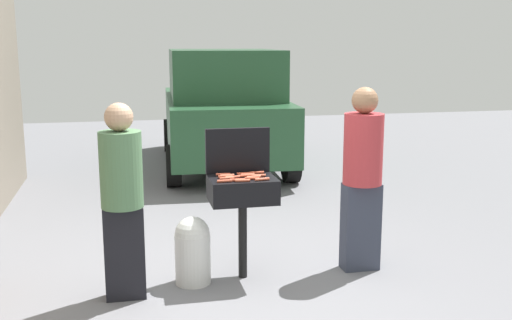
{
  "coord_description": "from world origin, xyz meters",
  "views": [
    {
      "loc": [
        -0.97,
        -5.04,
        2.14
      ],
      "look_at": [
        0.3,
        0.64,
        1.0
      ],
      "focal_mm": 42.28,
      "sensor_mm": 36.0,
      "label": 1
    }
  ],
  "objects_px": {
    "hot_dog_0": "(244,174)",
    "hot_dog_12": "(225,177)",
    "hot_dog_5": "(245,176)",
    "person_left": "(122,195)",
    "person_right": "(362,172)",
    "parked_minivan": "(223,108)",
    "hot_dog_9": "(254,177)",
    "hot_dog_3": "(252,178)",
    "hot_dog_1": "(225,181)",
    "hot_dog_14": "(238,180)",
    "hot_dog_13": "(257,173)",
    "hot_dog_8": "(223,174)",
    "hot_dog_10": "(262,179)",
    "propane_tank": "(193,249)",
    "bbq_grill": "(242,193)",
    "hot_dog_6": "(259,176)",
    "hot_dog_7": "(248,175)",
    "hot_dog_15": "(243,181)",
    "hot_dog_4": "(227,176)",
    "hot_dog_2": "(227,178)",
    "hot_dog_11": "(233,177)"
  },
  "relations": [
    {
      "from": "hot_dog_0",
      "to": "hot_dog_12",
      "type": "relative_size",
      "value": 1.0
    },
    {
      "from": "hot_dog_5",
      "to": "person_left",
      "type": "distance_m",
      "value": 1.12
    },
    {
      "from": "person_right",
      "to": "parked_minivan",
      "type": "distance_m",
      "value": 5.21
    },
    {
      "from": "hot_dog_9",
      "to": "person_left",
      "type": "relative_size",
      "value": 0.08
    },
    {
      "from": "hot_dog_3",
      "to": "hot_dog_5",
      "type": "xyz_separation_m",
      "value": [
        -0.04,
        0.12,
        0.0
      ]
    },
    {
      "from": "hot_dog_1",
      "to": "hot_dog_12",
      "type": "relative_size",
      "value": 1.0
    },
    {
      "from": "hot_dog_3",
      "to": "hot_dog_14",
      "type": "distance_m",
      "value": 0.14
    },
    {
      "from": "hot_dog_13",
      "to": "hot_dog_8",
      "type": "bearing_deg",
      "value": -179.0
    },
    {
      "from": "hot_dog_10",
      "to": "propane_tank",
      "type": "bearing_deg",
      "value": 169.92
    },
    {
      "from": "bbq_grill",
      "to": "propane_tank",
      "type": "xyz_separation_m",
      "value": [
        -0.47,
        -0.04,
        -0.48
      ]
    },
    {
      "from": "bbq_grill",
      "to": "hot_dog_0",
      "type": "height_order",
      "value": "hot_dog_0"
    },
    {
      "from": "hot_dog_6",
      "to": "hot_dog_12",
      "type": "relative_size",
      "value": 1.0
    },
    {
      "from": "hot_dog_13",
      "to": "hot_dog_7",
      "type": "bearing_deg",
      "value": -147.65
    },
    {
      "from": "hot_dog_10",
      "to": "hot_dog_7",
      "type": "bearing_deg",
      "value": 112.51
    },
    {
      "from": "hot_dog_5",
      "to": "person_right",
      "type": "xyz_separation_m",
      "value": [
        1.11,
        -0.05,
        -0.01
      ]
    },
    {
      "from": "hot_dog_8",
      "to": "person_left",
      "type": "relative_size",
      "value": 0.08
    },
    {
      "from": "hot_dog_3",
      "to": "person_right",
      "type": "distance_m",
      "value": 1.07
    },
    {
      "from": "hot_dog_10",
      "to": "hot_dog_14",
      "type": "bearing_deg",
      "value": 174.2
    },
    {
      "from": "hot_dog_9",
      "to": "propane_tank",
      "type": "relative_size",
      "value": 0.21
    },
    {
      "from": "hot_dog_9",
      "to": "hot_dog_15",
      "type": "height_order",
      "value": "same"
    },
    {
      "from": "hot_dog_5",
      "to": "propane_tank",
      "type": "distance_m",
      "value": 0.81
    },
    {
      "from": "bbq_grill",
      "to": "hot_dog_5",
      "type": "height_order",
      "value": "hot_dog_5"
    },
    {
      "from": "hot_dog_12",
      "to": "parked_minivan",
      "type": "relative_size",
      "value": 0.03
    },
    {
      "from": "hot_dog_1",
      "to": "hot_dog_6",
      "type": "distance_m",
      "value": 0.37
    },
    {
      "from": "hot_dog_3",
      "to": "hot_dog_14",
      "type": "xyz_separation_m",
      "value": [
        -0.14,
        -0.03,
        0.0
      ]
    },
    {
      "from": "hot_dog_7",
      "to": "hot_dog_10",
      "type": "bearing_deg",
      "value": -67.49
    },
    {
      "from": "hot_dog_4",
      "to": "hot_dog_12",
      "type": "bearing_deg",
      "value": -118.09
    },
    {
      "from": "hot_dog_2",
      "to": "person_right",
      "type": "bearing_deg",
      "value": 0.82
    },
    {
      "from": "hot_dog_7",
      "to": "hot_dog_4",
      "type": "bearing_deg",
      "value": 178.69
    },
    {
      "from": "hot_dog_0",
      "to": "hot_dog_5",
      "type": "height_order",
      "value": "same"
    },
    {
      "from": "hot_dog_1",
      "to": "hot_dog_5",
      "type": "bearing_deg",
      "value": 36.95
    },
    {
      "from": "person_left",
      "to": "hot_dog_11",
      "type": "bearing_deg",
      "value": 10.35
    },
    {
      "from": "propane_tank",
      "to": "person_left",
      "type": "bearing_deg",
      "value": -162.43
    },
    {
      "from": "hot_dog_11",
      "to": "person_left",
      "type": "bearing_deg",
      "value": -167.45
    },
    {
      "from": "hot_dog_12",
      "to": "hot_dog_8",
      "type": "bearing_deg",
      "value": 92.64
    },
    {
      "from": "hot_dog_4",
      "to": "person_right",
      "type": "distance_m",
      "value": 1.27
    },
    {
      "from": "hot_dog_13",
      "to": "parked_minivan",
      "type": "height_order",
      "value": "parked_minivan"
    },
    {
      "from": "hot_dog_0",
      "to": "hot_dog_7",
      "type": "distance_m",
      "value": 0.05
    },
    {
      "from": "bbq_grill",
      "to": "hot_dog_8",
      "type": "xyz_separation_m",
      "value": [
        -0.16,
        0.12,
        0.16
      ]
    },
    {
      "from": "hot_dog_1",
      "to": "hot_dog_6",
      "type": "height_order",
      "value": "same"
    },
    {
      "from": "hot_dog_8",
      "to": "hot_dog_15",
      "type": "distance_m",
      "value": 0.31
    },
    {
      "from": "hot_dog_8",
      "to": "hot_dog_1",
      "type": "bearing_deg",
      "value": -96.99
    },
    {
      "from": "hot_dog_3",
      "to": "hot_dog_4",
      "type": "height_order",
      "value": "same"
    },
    {
      "from": "hot_dog_5",
      "to": "hot_dog_6",
      "type": "height_order",
      "value": "same"
    },
    {
      "from": "hot_dog_10",
      "to": "person_left",
      "type": "relative_size",
      "value": 0.08
    },
    {
      "from": "hot_dog_5",
      "to": "hot_dog_12",
      "type": "distance_m",
      "value": 0.18
    },
    {
      "from": "hot_dog_2",
      "to": "hot_dog_8",
      "type": "relative_size",
      "value": 1.0
    },
    {
      "from": "propane_tank",
      "to": "hot_dog_14",
      "type": "bearing_deg",
      "value": -12.35
    },
    {
      "from": "hot_dog_5",
      "to": "person_right",
      "type": "height_order",
      "value": "person_right"
    },
    {
      "from": "hot_dog_11",
      "to": "parked_minivan",
      "type": "relative_size",
      "value": 0.03
    }
  ]
}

